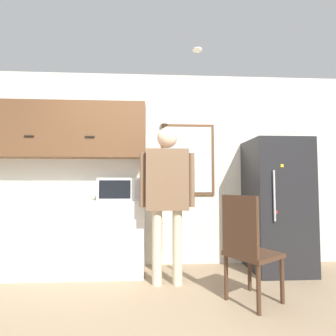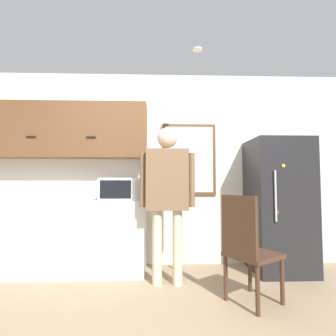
{
  "view_description": "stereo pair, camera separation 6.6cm",
  "coord_description": "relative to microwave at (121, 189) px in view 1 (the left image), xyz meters",
  "views": [
    {
      "loc": [
        0.08,
        -1.98,
        1.14
      ],
      "look_at": [
        0.25,
        0.95,
        1.3
      ],
      "focal_mm": 28.0,
      "sensor_mm": 36.0,
      "label": 1
    },
    {
      "loc": [
        0.15,
        -1.98,
        1.14
      ],
      "look_at": [
        0.25,
        0.95,
        1.3
      ],
      "focal_mm": 28.0,
      "sensor_mm": 36.0,
      "label": 2
    }
  ],
  "objects": [
    {
      "name": "upper_cabinets",
      "position": [
        -0.78,
        0.16,
        0.78
      ],
      "size": [
        2.17,
        0.34,
        0.74
      ],
      "color": "brown"
    },
    {
      "name": "refrigerator",
      "position": [
        2.03,
        -0.03,
        -0.21
      ],
      "size": [
        0.71,
        0.7,
        1.7
      ],
      "color": "#232326",
      "rests_on": "ground_plane"
    },
    {
      "name": "microwave",
      "position": [
        0.0,
        0.0,
        0.0
      ],
      "size": [
        0.54,
        0.39,
        0.28
      ],
      "color": "white",
      "rests_on": "counter"
    },
    {
      "name": "back_wall",
      "position": [
        0.33,
        0.35,
        0.29
      ],
      "size": [
        6.0,
        0.06,
        2.7
      ],
      "color": "silver",
      "rests_on": "ground_plane"
    },
    {
      "name": "person",
      "position": [
        0.57,
        -0.41,
        0.04
      ],
      "size": [
        0.63,
        0.23,
        1.77
      ],
      "rotation": [
        0.0,
        0.0,
        -0.02
      ],
      "color": "beige",
      "rests_on": "ground_plane"
    },
    {
      "name": "chair",
      "position": [
        1.31,
        -0.91,
        -0.51
      ],
      "size": [
        0.59,
        0.59,
        1.02
      ],
      "rotation": [
        0.0,
        0.0,
        2.14
      ],
      "color": "#472D1E",
      "rests_on": "ground_plane"
    },
    {
      "name": "ceiling_light",
      "position": [
        0.92,
        -0.46,
        1.62
      ],
      "size": [
        0.11,
        0.11,
        0.01
      ],
      "color": "white"
    },
    {
      "name": "window",
      "position": [
        0.91,
        0.31,
        0.41
      ],
      "size": [
        0.75,
        0.05,
        1.01
      ],
      "color": "brown"
    },
    {
      "name": "counter",
      "position": [
        -0.78,
        0.03,
        -0.6
      ],
      "size": [
        2.17,
        0.59,
        0.92
      ],
      "color": "silver",
      "rests_on": "ground_plane"
    }
  ]
}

